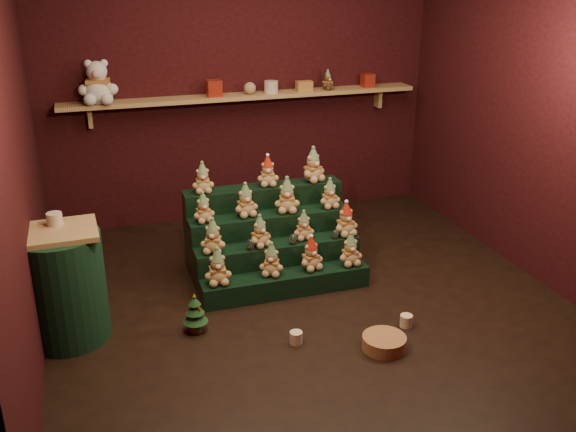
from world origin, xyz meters
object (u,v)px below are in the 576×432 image
object	(u,v)px
snow_globe_c	(335,234)
wicker_basket	(384,343)
brown_bear	(328,80)
snow_globe_b	(293,239)
riser_tier_front	(286,283)
snow_globe_a	(251,244)
side_table	(63,285)
mug_left	(296,338)
mini_christmas_tree	(195,313)
mug_right	(406,321)
white_bear	(97,76)

from	to	relation	value
snow_globe_c	wicker_basket	xyz separation A→B (m)	(-0.08, -1.15, -0.35)
snow_globe_c	brown_bear	world-z (taller)	brown_bear
snow_globe_b	wicker_basket	size ratio (longest dim) A/B	0.28
riser_tier_front	snow_globe_a	xyz separation A→B (m)	(-0.25, 0.16, 0.32)
snow_globe_a	side_table	bearing A→B (deg)	-168.20
snow_globe_b	mug_left	size ratio (longest dim) A/B	0.95
side_table	brown_bear	distance (m)	3.43
mini_christmas_tree	wicker_basket	world-z (taller)	mini_christmas_tree
mug_left	mug_right	xyz separation A→B (m)	(0.86, -0.04, 0.00)
mini_christmas_tree	snow_globe_b	bearing A→B (deg)	29.06
mini_christmas_tree	white_bear	world-z (taller)	white_bear
snow_globe_a	wicker_basket	bearing A→B (deg)	-60.25
riser_tier_front	mini_christmas_tree	world-z (taller)	mini_christmas_tree
snow_globe_b	mini_christmas_tree	bearing A→B (deg)	-150.94
white_bear	mini_christmas_tree	bearing A→B (deg)	-69.90
mug_left	brown_bear	bearing A→B (deg)	64.67
side_table	snow_globe_b	bearing A→B (deg)	7.65
riser_tier_front	brown_bear	size ratio (longest dim) A/B	7.09
snow_globe_b	mini_christmas_tree	size ratio (longest dim) A/B	0.28
wicker_basket	riser_tier_front	bearing A→B (deg)	112.40
riser_tier_front	white_bear	size ratio (longest dim) A/B	2.77
snow_globe_c	brown_bear	size ratio (longest dim) A/B	0.40
riser_tier_front	wicker_basket	bearing A→B (deg)	-67.60
side_table	white_bear	size ratio (longest dim) A/B	1.67
mug_right	wicker_basket	xyz separation A→B (m)	(-0.29, -0.22, 0.00)
snow_globe_a	mug_right	size ratio (longest dim) A/B	1.02
mug_left	brown_bear	distance (m)	3.04
white_bear	wicker_basket	bearing A→B (deg)	-50.52
side_table	wicker_basket	distance (m)	2.30
brown_bear	snow_globe_c	bearing A→B (deg)	-133.68
snow_globe_c	mini_christmas_tree	bearing A→B (deg)	-158.46
riser_tier_front	side_table	bearing A→B (deg)	-175.20
snow_globe_b	mug_left	xyz separation A→B (m)	(-0.27, -0.90, -0.36)
riser_tier_front	side_table	size ratio (longest dim) A/B	1.66
snow_globe_b	mini_christmas_tree	world-z (taller)	snow_globe_b
mug_left	white_bear	distance (m)	3.09
snow_globe_a	white_bear	bearing A→B (deg)	123.15
snow_globe_a	white_bear	xyz separation A→B (m)	(-1.02, 1.55, 1.16)
snow_globe_a	snow_globe_b	bearing A→B (deg)	0.00
wicker_basket	white_bear	size ratio (longest dim) A/B	0.61
side_table	mug_left	distance (m)	1.69
wicker_basket	white_bear	xyz separation A→B (m)	(-1.67, 2.71, 1.52)
mug_right	white_bear	xyz separation A→B (m)	(-1.96, 2.49, 1.53)
snow_globe_a	snow_globe_b	distance (m)	0.36
brown_bear	mini_christmas_tree	bearing A→B (deg)	-156.75
side_table	brown_bear	world-z (taller)	brown_bear
mug_left	mug_right	bearing A→B (deg)	-2.39
mini_christmas_tree	side_table	bearing A→B (deg)	166.57
snow_globe_a	snow_globe_c	size ratio (longest dim) A/B	1.21
mini_christmas_tree	wicker_basket	bearing A→B (deg)	-27.57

